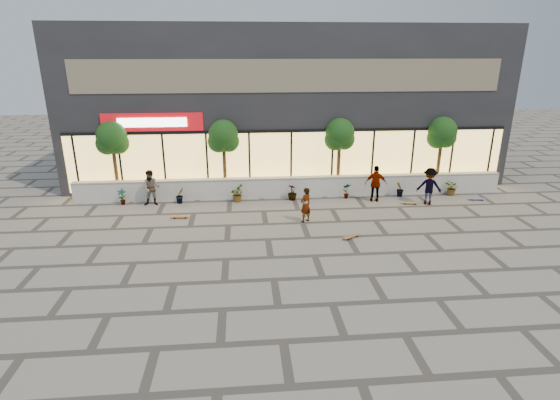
{
  "coord_description": "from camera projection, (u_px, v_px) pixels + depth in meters",
  "views": [
    {
      "loc": [
        -2.56,
        -14.41,
        7.18
      ],
      "look_at": [
        -1.06,
        2.68,
        1.3
      ],
      "focal_mm": 28.0,
      "sensor_mm": 36.0,
      "label": 1
    }
  ],
  "objects": [
    {
      "name": "shrub_d",
      "position": [
        292.0,
        192.0,
        22.06
      ],
      "size": [
        0.64,
        0.64,
        0.81
      ],
      "primitive_type": "imported",
      "rotation": [
        0.0,
        0.0,
        2.46
      ],
      "color": "#153912",
      "rests_on": "ground"
    },
    {
      "name": "planter_wall",
      "position": [
        293.0,
        187.0,
        22.55
      ],
      "size": [
        22.0,
        0.42,
        1.04
      ],
      "color": "white",
      "rests_on": "ground"
    },
    {
      "name": "shrub_b",
      "position": [
        180.0,
        195.0,
        21.6
      ],
      "size": [
        0.57,
        0.57,
        0.81
      ],
      "primitive_type": "imported",
      "rotation": [
        0.0,
        0.0,
        0.82
      ],
      "color": "#153912",
      "rests_on": "ground"
    },
    {
      "name": "shrub_e",
      "position": [
        347.0,
        191.0,
        22.29
      ],
      "size": [
        0.46,
        0.35,
        0.81
      ],
      "primitive_type": "imported",
      "rotation": [
        0.0,
        0.0,
        3.28
      ],
      "color": "#153912",
      "rests_on": "ground"
    },
    {
      "name": "tree_mideast",
      "position": [
        340.0,
        136.0,
        22.62
      ],
      "size": [
        1.6,
        1.5,
        3.92
      ],
      "color": "#4E3A1B",
      "rests_on": "ground"
    },
    {
      "name": "shrub_g",
      "position": [
        452.0,
        188.0,
        22.75
      ],
      "size": [
        0.77,
        0.84,
        0.81
      ],
      "primitive_type": "imported",
      "rotation": [
        0.0,
        0.0,
        4.92
      ],
      "color": "#153912",
      "rests_on": "ground"
    },
    {
      "name": "retail_building",
      "position": [
        283.0,
        102.0,
        26.51
      ],
      "size": [
        24.0,
        9.17,
        8.5
      ],
      "color": "#232428",
      "rests_on": "ground"
    },
    {
      "name": "skater_center",
      "position": [
        306.0,
        205.0,
        19.09
      ],
      "size": [
        0.68,
        0.64,
        1.57
      ],
      "primitive_type": "imported",
      "rotation": [
        0.0,
        0.0,
        3.77
      ],
      "color": "white",
      "rests_on": "ground"
    },
    {
      "name": "shrub_a",
      "position": [
        122.0,
        197.0,
        21.36
      ],
      "size": [
        0.43,
        0.29,
        0.81
      ],
      "primitive_type": "imported",
      "color": "#153912",
      "rests_on": "ground"
    },
    {
      "name": "skateboard_center",
      "position": [
        351.0,
        236.0,
        17.61
      ],
      "size": [
        0.83,
        0.62,
        0.1
      ],
      "rotation": [
        0.0,
        0.0,
        0.55
      ],
      "color": "brown",
      "rests_on": "ground"
    },
    {
      "name": "skateboard_right_far",
      "position": [
        477.0,
        199.0,
        22.08
      ],
      "size": [
        0.82,
        0.32,
        0.1
      ],
      "rotation": [
        0.0,
        0.0,
        -0.14
      ],
      "color": "#54579B",
      "rests_on": "ground"
    },
    {
      "name": "tree_midwest",
      "position": [
        223.0,
        138.0,
        22.12
      ],
      "size": [
        1.6,
        1.5,
        3.92
      ],
      "color": "#4E3A1B",
      "rests_on": "ground"
    },
    {
      "name": "shrub_f",
      "position": [
        400.0,
        189.0,
        22.52
      ],
      "size": [
        0.55,
        0.57,
        0.81
      ],
      "primitive_type": "imported",
      "rotation": [
        0.0,
        0.0,
        4.1
      ],
      "color": "#153912",
      "rests_on": "ground"
    },
    {
      "name": "tree_west",
      "position": [
        112.0,
        140.0,
        21.66
      ],
      "size": [
        1.6,
        1.5,
        3.92
      ],
      "color": "#4E3A1B",
      "rests_on": "ground"
    },
    {
      "name": "skater_right_near",
      "position": [
        376.0,
        184.0,
        21.69
      ],
      "size": [
        1.14,
        0.65,
        1.83
      ],
      "primitive_type": "imported",
      "rotation": [
        0.0,
        0.0,
        2.94
      ],
      "color": "white",
      "rests_on": "ground"
    },
    {
      "name": "tree_east",
      "position": [
        442.0,
        134.0,
        23.07
      ],
      "size": [
        1.6,
        1.5,
        3.92
      ],
      "color": "#4E3A1B",
      "rests_on": "ground"
    },
    {
      "name": "skateboard_left",
      "position": [
        180.0,
        217.0,
        19.71
      ],
      "size": [
        0.82,
        0.24,
        0.1
      ],
      "rotation": [
        0.0,
        0.0,
        -0.04
      ],
      "color": "#BA5A23",
      "rests_on": "ground"
    },
    {
      "name": "shrub_c",
      "position": [
        237.0,
        194.0,
        21.83
      ],
      "size": [
        0.68,
        0.77,
        0.81
      ],
      "primitive_type": "imported",
      "rotation": [
        0.0,
        0.0,
        1.64
      ],
      "color": "#153912",
      "rests_on": "ground"
    },
    {
      "name": "ground",
      "position": [
        315.0,
        256.0,
        16.12
      ],
      "size": [
        80.0,
        80.0,
        0.0
      ],
      "primitive_type": "plane",
      "color": "gray",
      "rests_on": "ground"
    },
    {
      "name": "skater_right_far",
      "position": [
        429.0,
        186.0,
        21.31
      ],
      "size": [
        1.34,
        1.06,
        1.83
      ],
      "primitive_type": "imported",
      "rotation": [
        0.0,
        0.0,
        2.77
      ],
      "color": "brown",
      "rests_on": "ground"
    },
    {
      "name": "skateboard_right_near",
      "position": [
        410.0,
        203.0,
        21.51
      ],
      "size": [
        0.82,
        0.35,
        0.1
      ],
      "rotation": [
        0.0,
        0.0,
        -0.19
      ],
      "color": "olive",
      "rests_on": "ground"
    },
    {
      "name": "skater_left",
      "position": [
        151.0,
        188.0,
        21.15
      ],
      "size": [
        0.86,
        0.67,
        1.76
      ],
      "primitive_type": "imported",
      "rotation": [
        0.0,
        0.0,
        -0.01
      ],
      "color": "tan",
      "rests_on": "ground"
    }
  ]
}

